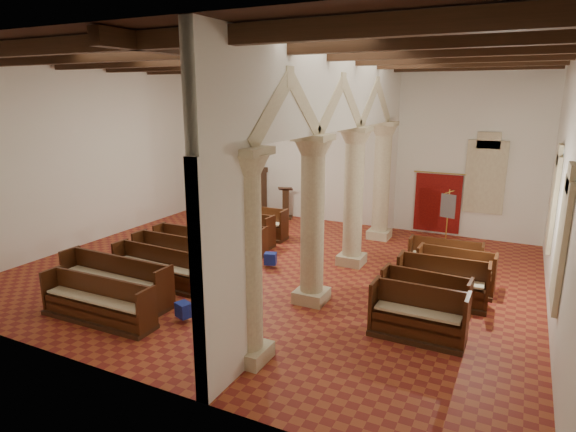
# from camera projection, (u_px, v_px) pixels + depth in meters

# --- Properties ---
(floor) EXTENTS (14.00, 14.00, 0.00)m
(floor) POSITION_uv_depth(u_px,v_px,m) (275.00, 270.00, 13.92)
(floor) COLOR #9C4122
(floor) RESTS_ON ground
(ceiling) EXTENTS (14.00, 14.00, 0.00)m
(ceiling) POSITION_uv_depth(u_px,v_px,m) (274.00, 53.00, 12.45)
(ceiling) COLOR black
(ceiling) RESTS_ON wall_back
(wall_back) EXTENTS (14.00, 0.02, 6.00)m
(wall_back) POSITION_uv_depth(u_px,v_px,m) (347.00, 147.00, 18.40)
(wall_back) COLOR white
(wall_back) RESTS_ON floor
(wall_front) EXTENTS (14.00, 0.02, 6.00)m
(wall_front) POSITION_uv_depth(u_px,v_px,m) (106.00, 215.00, 7.97)
(wall_front) COLOR white
(wall_front) RESTS_ON floor
(wall_left) EXTENTS (0.02, 12.00, 6.00)m
(wall_left) POSITION_uv_depth(u_px,v_px,m) (91.00, 154.00, 16.19)
(wall_left) COLOR white
(wall_left) RESTS_ON floor
(wall_right) EXTENTS (0.02, 12.00, 6.00)m
(wall_right) POSITION_uv_depth(u_px,v_px,m) (566.00, 189.00, 10.18)
(wall_right) COLOR white
(wall_right) RESTS_ON floor
(ceiling_beams) EXTENTS (13.80, 11.80, 0.30)m
(ceiling_beams) POSITION_uv_depth(u_px,v_px,m) (274.00, 60.00, 12.49)
(ceiling_beams) COLOR #3C2013
(ceiling_beams) RESTS_ON wall_back
(arcade) EXTENTS (0.90, 11.90, 6.00)m
(arcade) POSITION_uv_depth(u_px,v_px,m) (336.00, 150.00, 12.28)
(arcade) COLOR beige
(arcade) RESTS_ON floor
(window_right_a) EXTENTS (0.03, 1.00, 2.20)m
(window_right_a) POSITION_uv_depth(u_px,v_px,m) (564.00, 244.00, 9.08)
(window_right_a) COLOR #377B58
(window_right_a) RESTS_ON wall_right
(window_right_b) EXTENTS (0.03, 1.00, 2.20)m
(window_right_b) POSITION_uv_depth(u_px,v_px,m) (555.00, 203.00, 12.56)
(window_right_b) COLOR #377B58
(window_right_b) RESTS_ON wall_right
(window_back) EXTENTS (1.00, 0.03, 2.20)m
(window_back) POSITION_uv_depth(u_px,v_px,m) (485.00, 177.00, 16.44)
(window_back) COLOR #377B58
(window_back) RESTS_ON wall_back
(pipe_organ) EXTENTS (2.10, 0.85, 4.40)m
(pipe_organ) POSITION_uv_depth(u_px,v_px,m) (241.00, 182.00, 20.30)
(pipe_organ) COLOR #3C2013
(pipe_organ) RESTS_ON floor
(lectern) EXTENTS (0.66, 0.69, 1.37)m
(lectern) POSITION_uv_depth(u_px,v_px,m) (286.00, 205.00, 19.58)
(lectern) COLOR #3E2613
(lectern) RESTS_ON floor
(dossal_curtain) EXTENTS (1.80, 0.07, 2.17)m
(dossal_curtain) POSITION_uv_depth(u_px,v_px,m) (438.00, 203.00, 17.28)
(dossal_curtain) COLOR maroon
(dossal_curtain) RESTS_ON floor
(processional_banner) EXTENTS (0.47, 0.60, 2.11)m
(processional_banner) POSITION_uv_depth(u_px,v_px,m) (446.00, 232.00, 15.12)
(processional_banner) COLOR #3C2013
(processional_banner) RESTS_ON floor
(hymnal_box_a) EXTENTS (0.41, 0.37, 0.33)m
(hymnal_box_a) POSITION_uv_depth(u_px,v_px,m) (184.00, 310.00, 10.76)
(hymnal_box_a) COLOR #14148D
(hymnal_box_a) RESTS_ON floor
(hymnal_box_b) EXTENTS (0.41, 0.36, 0.35)m
(hymnal_box_b) POSITION_uv_depth(u_px,v_px,m) (179.00, 280.00, 12.46)
(hymnal_box_b) COLOR navy
(hymnal_box_b) RESTS_ON floor
(hymnal_box_c) EXTENTS (0.41, 0.37, 0.34)m
(hymnal_box_c) POSITION_uv_depth(u_px,v_px,m) (270.00, 259.00, 14.10)
(hymnal_box_c) COLOR #14168E
(hymnal_box_c) RESTS_ON floor
(tube_heater_a) EXTENTS (0.98, 0.35, 0.10)m
(tube_heater_a) POSITION_uv_depth(u_px,v_px,m) (136.00, 314.00, 10.78)
(tube_heater_a) COLOR white
(tube_heater_a) RESTS_ON floor
(tube_heater_b) EXTENTS (0.96, 0.43, 0.10)m
(tube_heater_b) POSITION_uv_depth(u_px,v_px,m) (83.00, 299.00, 11.59)
(tube_heater_b) COLOR white
(tube_heater_b) RESTS_ON floor
(nave_pew_0) EXTENTS (2.91, 0.71, 1.01)m
(nave_pew_0) POSITION_uv_depth(u_px,v_px,m) (98.00, 307.00, 10.73)
(nave_pew_0) COLOR #3C2013
(nave_pew_0) RESTS_ON floor
(nave_pew_1) EXTENTS (3.23, 0.79, 1.08)m
(nave_pew_1) POSITION_uv_depth(u_px,v_px,m) (116.00, 286.00, 11.86)
(nave_pew_1) COLOR #3C2013
(nave_pew_1) RESTS_ON floor
(nave_pew_2) EXTENTS (2.83, 0.79, 1.00)m
(nave_pew_2) POSITION_uv_depth(u_px,v_px,m) (158.00, 272.00, 12.84)
(nave_pew_2) COLOR #3C2013
(nave_pew_2) RESTS_ON floor
(nave_pew_3) EXTENTS (3.15, 0.77, 1.05)m
(nave_pew_3) POSITION_uv_depth(u_px,v_px,m) (181.00, 262.00, 13.59)
(nave_pew_3) COLOR #3C2013
(nave_pew_3) RESTS_ON floor
(nave_pew_4) EXTENTS (2.98, 0.68, 1.01)m
(nave_pew_4) POSITION_uv_depth(u_px,v_px,m) (198.00, 251.00, 14.59)
(nave_pew_4) COLOR #3C2013
(nave_pew_4) RESTS_ON floor
(nave_pew_5) EXTENTS (2.63, 0.74, 0.95)m
(nave_pew_5) POSITION_uv_depth(u_px,v_px,m) (228.00, 243.00, 15.46)
(nave_pew_5) COLOR #3C2013
(nave_pew_5) RESTS_ON floor
(nave_pew_6) EXTENTS (2.79, 0.84, 1.10)m
(nave_pew_6) POSITION_uv_depth(u_px,v_px,m) (236.00, 233.00, 16.36)
(nave_pew_6) COLOR #3C2013
(nave_pew_6) RESTS_ON floor
(nave_pew_7) EXTENTS (3.22, 0.83, 1.10)m
(nave_pew_7) POSITION_uv_depth(u_px,v_px,m) (244.00, 226.00, 17.24)
(nave_pew_7) COLOR #3C2013
(nave_pew_7) RESTS_ON floor
(aisle_pew_0) EXTENTS (1.95, 0.77, 1.12)m
(aisle_pew_0) POSITION_uv_depth(u_px,v_px,m) (417.00, 321.00, 9.96)
(aisle_pew_0) COLOR #3C2013
(aisle_pew_0) RESTS_ON floor
(aisle_pew_1) EXTENTS (2.01, 0.80, 1.02)m
(aisle_pew_1) POSITION_uv_depth(u_px,v_px,m) (424.00, 301.00, 11.00)
(aisle_pew_1) COLOR #3C2013
(aisle_pew_1) RESTS_ON floor
(aisle_pew_2) EXTENTS (2.14, 0.82, 1.13)m
(aisle_pew_2) POSITION_uv_depth(u_px,v_px,m) (442.00, 288.00, 11.66)
(aisle_pew_2) COLOR #3C2013
(aisle_pew_2) RESTS_ON floor
(aisle_pew_3) EXTENTS (1.94, 0.77, 1.09)m
(aisle_pew_3) POSITION_uv_depth(u_px,v_px,m) (455.00, 277.00, 12.40)
(aisle_pew_3) COLOR #3C2013
(aisle_pew_3) RESTS_ON floor
(aisle_pew_4) EXTENTS (2.02, 0.75, 1.01)m
(aisle_pew_4) POSITION_uv_depth(u_px,v_px,m) (444.00, 263.00, 13.51)
(aisle_pew_4) COLOR #3C2013
(aisle_pew_4) RESTS_ON floor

